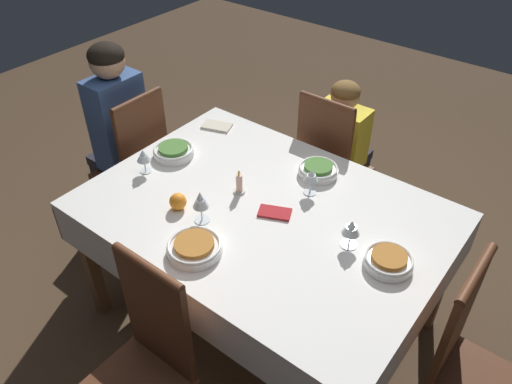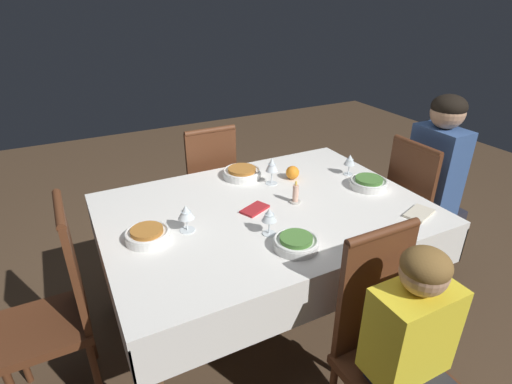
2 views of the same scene
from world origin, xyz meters
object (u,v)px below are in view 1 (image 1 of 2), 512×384
Objects in this scene: napkin_spare_side at (217,126)px; bowl_south at (194,247)px; bowl_west at (174,151)px; person_child_yellow at (343,149)px; chair_north at (329,165)px; orange_fruit at (178,201)px; bowl_east at (389,260)px; napkin_red_folded at (275,212)px; dining_table at (264,221)px; candle_centerpiece at (239,185)px; wine_glass_south at (200,201)px; bowl_north at (318,170)px; wine_glass_north at (311,176)px; wine_glass_west at (143,156)px; chair_west at (137,164)px; chair_south at (145,362)px; wine_glass_east at (351,228)px; chair_east at (469,365)px; person_adult_denim at (116,131)px.

bowl_south is at bearing -53.80° from napkin_spare_side.
person_child_yellow is at bearing 59.83° from bowl_west.
chair_north is 1.07m from orange_fruit.
bowl_east is (1.22, -0.03, 0.00)m from bowl_west.
bowl_south is 0.41m from napkin_red_folded.
candle_centerpiece reaches higher than dining_table.
wine_glass_south reaches higher than bowl_east.
wine_glass_south is at bearing -109.85° from bowl_north.
dining_table is 7.66× the size of bowl_west.
wine_glass_north is (0.10, 0.22, 0.17)m from dining_table.
wine_glass_west is 0.80× the size of wine_glass_south.
dining_table is 0.10m from napkin_red_folded.
wine_glass_south is (0.84, -0.32, 0.35)m from chair_west.
chair_west is 0.98× the size of person_child_yellow.
orange_fruit reaches higher than napkin_red_folded.
napkin_red_folded is (0.04, 0.79, 0.25)m from chair_south.
orange_fruit is at bearing 147.71° from bowl_south.
bowl_north is 0.51m from wine_glass_east.
bowl_west is (-0.52, -0.73, 0.27)m from chair_north.
chair_east is 1.24m from wine_glass_south.
bowl_south is (-0.16, -0.62, -0.07)m from wine_glass_north.
wine_glass_west reaches higher than bowl_south.
bowl_south is at bearing -32.29° from orange_fruit.
orange_fruit is at bearing 65.03° from chair_west.
wine_glass_north is 1.07× the size of candle_centerpiece.
wine_glass_west is 0.86m from bowl_north.
wine_glass_east reaches higher than bowl_north.
person_adult_denim is 6.44× the size of bowl_north.
bowl_north reaches higher than napkin_spare_side.
chair_north is 0.16m from person_child_yellow.
chair_west is at bearing 148.89° from wine_glass_west.
dining_table is at bearing 96.50° from person_child_yellow.
wine_glass_east is (0.32, -0.19, -0.00)m from wine_glass_north.
dining_table is 1.28× the size of person_adult_denim.
chair_east reaches higher than candle_centerpiece.
chair_north reaches higher than wine_glass_north.
person_child_yellow is 13.21× the size of orange_fruit.
person_adult_denim is at bearing 156.19° from bowl_south.
chair_north is at bearing 102.14° from napkin_red_folded.
napkin_red_folded is (-0.36, -0.02, -0.09)m from wine_glass_east.
chair_south is at bearing -60.89° from napkin_spare_side.
candle_centerpiece is (-0.76, 0.00, 0.02)m from bowl_east.
wine_glass_south is at bearing 71.93° from person_adult_denim.
chair_west is 1.10m from bowl_south.
bowl_east is 0.76m from candle_centerpiece.
bowl_north is (0.16, -0.57, 0.24)m from person_child_yellow.
bowl_east is at bearing -32.57° from bowl_north.
wine_glass_north is (-0.91, 0.25, 0.34)m from chair_east.
dining_table is 1.55× the size of person_child_yellow.
bowl_south is at bearing 92.20° from person_child_yellow.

